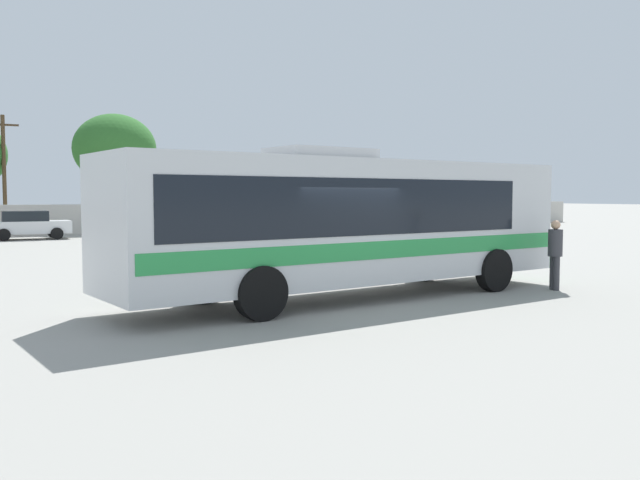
{
  "coord_description": "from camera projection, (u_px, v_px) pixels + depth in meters",
  "views": [
    {
      "loc": [
        -7.06,
        -12.48,
        2.34
      ],
      "look_at": [
        0.44,
        1.37,
        1.29
      ],
      "focal_mm": 37.63,
      "sensor_mm": 36.0,
      "label": 1
    }
  ],
  "objects": [
    {
      "name": "parked_car_second_white",
      "position": [
        28.0,
        224.0,
        35.66
      ],
      "size": [
        4.15,
        2.04,
        1.52
      ],
      "color": "silver",
      "rests_on": "ground_plane"
    },
    {
      "name": "ground_plane",
      "position": [
        191.0,
        263.0,
        23.24
      ],
      "size": [
        300.0,
        300.0,
        0.0
      ],
      "primitive_type": "plane",
      "color": "gray"
    },
    {
      "name": "roadside_tree_midright",
      "position": [
        115.0,
        149.0,
        43.55
      ],
      "size": [
        5.3,
        5.3,
        7.62
      ],
      "color": "brown",
      "rests_on": "ground_plane"
    },
    {
      "name": "perimeter_wall",
      "position": [
        91.0,
        219.0,
        40.25
      ],
      "size": [
        80.0,
        0.3,
        1.81
      ],
      "primitive_type": "cube",
      "color": "beige",
      "rests_on": "ground_plane"
    },
    {
      "name": "utility_pole_near",
      "position": [
        4.0,
        172.0,
        41.01
      ],
      "size": [
        1.8,
        0.24,
        7.25
      ],
      "color": "#4C3823",
      "rests_on": "ground_plane"
    },
    {
      "name": "attendant_by_bus_door",
      "position": [
        555.0,
        251.0,
        16.53
      ],
      "size": [
        0.44,
        0.44,
        1.73
      ],
      "color": "#38383D",
      "rests_on": "ground_plane"
    },
    {
      "name": "coach_bus_silver_green",
      "position": [
        346.0,
        219.0,
        15.14
      ],
      "size": [
        11.56,
        3.96,
        3.36
      ],
      "color": "silver",
      "rests_on": "ground_plane"
    },
    {
      "name": "roadside_tree_right",
      "position": [
        348.0,
        171.0,
        53.53
      ],
      "size": [
        4.02,
        4.02,
        5.98
      ],
      "color": "brown",
      "rests_on": "ground_plane"
    }
  ]
}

